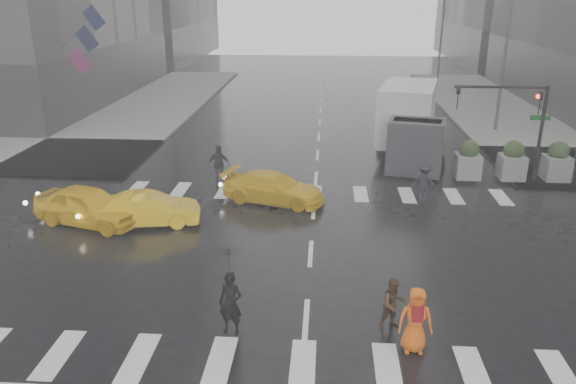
# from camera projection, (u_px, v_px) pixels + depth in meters

# --- Properties ---
(ground) EXTENTS (120.00, 120.00, 0.00)m
(ground) POSITION_uv_depth(u_px,v_px,m) (311.00, 254.00, 18.98)
(ground) COLOR black
(ground) RESTS_ON ground
(sidewalk_nw) EXTENTS (35.00, 35.00, 0.15)m
(sidewalk_nw) POSITION_uv_depth(u_px,v_px,m) (21.00, 125.00, 36.63)
(sidewalk_nw) COLOR gray
(sidewalk_nw) RESTS_ON ground
(road_markings) EXTENTS (18.00, 48.00, 0.01)m
(road_markings) POSITION_uv_depth(u_px,v_px,m) (311.00, 253.00, 18.98)
(road_markings) COLOR silver
(road_markings) RESTS_ON ground
(traffic_signal_pole) EXTENTS (4.45, 0.42, 4.50)m
(traffic_signal_pole) POSITION_uv_depth(u_px,v_px,m) (521.00, 114.00, 24.81)
(traffic_signal_pole) COLOR black
(traffic_signal_pole) RESTS_ON ground
(street_lamp_near) EXTENTS (2.15, 0.22, 9.00)m
(street_lamp_near) POSITION_uv_depth(u_px,v_px,m) (503.00, 51.00, 33.47)
(street_lamp_near) COLOR #59595B
(street_lamp_near) RESTS_ON ground
(street_lamp_far) EXTENTS (2.15, 0.22, 9.00)m
(street_lamp_far) POSITION_uv_depth(u_px,v_px,m) (441.00, 28.00, 52.22)
(street_lamp_far) COLOR #59595B
(street_lamp_far) RESTS_ON ground
(planter_west) EXTENTS (1.10, 1.10, 1.80)m
(planter_west) POSITION_uv_depth(u_px,v_px,m) (468.00, 160.00, 25.88)
(planter_west) COLOR gray
(planter_west) RESTS_ON ground
(planter_mid) EXTENTS (1.10, 1.10, 1.80)m
(planter_mid) POSITION_uv_depth(u_px,v_px,m) (512.00, 161.00, 25.75)
(planter_mid) COLOR gray
(planter_mid) RESTS_ON ground
(planter_east) EXTENTS (1.10, 1.10, 1.80)m
(planter_east) POSITION_uv_depth(u_px,v_px,m) (557.00, 162.00, 25.62)
(planter_east) COLOR gray
(planter_east) RESTS_ON ground
(flag_cluster) EXTENTS (2.87, 3.06, 4.69)m
(flag_cluster) POSITION_uv_depth(u_px,v_px,m) (82.00, 36.00, 35.38)
(flag_cluster) COLOR #59595B
(flag_cluster) RESTS_ON ground
(pedestrian_black) EXTENTS (1.15, 1.16, 2.43)m
(pedestrian_black) POSITION_uv_depth(u_px,v_px,m) (230.00, 277.00, 14.12)
(pedestrian_black) COLOR black
(pedestrian_black) RESTS_ON ground
(pedestrian_brown) EXTENTS (0.85, 0.77, 1.43)m
(pedestrian_brown) POSITION_uv_depth(u_px,v_px,m) (394.00, 304.00, 14.60)
(pedestrian_brown) COLOR #402916
(pedestrian_brown) RESTS_ON ground
(pedestrian_orange) EXTENTS (0.84, 0.55, 1.71)m
(pedestrian_orange) POSITION_uv_depth(u_px,v_px,m) (415.00, 320.00, 13.63)
(pedestrian_orange) COLOR #EE5E10
(pedestrian_orange) RESTS_ON ground
(pedestrian_far_a) EXTENTS (1.14, 0.78, 1.81)m
(pedestrian_far_a) POSITION_uv_depth(u_px,v_px,m) (219.00, 165.00, 25.52)
(pedestrian_far_a) COLOR black
(pedestrian_far_a) RESTS_ON ground
(pedestrian_far_b) EXTENTS (1.20, 0.97, 1.62)m
(pedestrian_far_b) POSITION_uv_depth(u_px,v_px,m) (424.00, 182.00, 23.51)
(pedestrian_far_b) COLOR black
(pedestrian_far_b) RESTS_ON ground
(taxi_front) EXTENTS (4.57, 2.90, 1.45)m
(taxi_front) POSITION_uv_depth(u_px,v_px,m) (88.00, 206.00, 21.16)
(taxi_front) COLOR yellow
(taxi_front) RESTS_ON ground
(taxi_mid) EXTENTS (3.94, 1.97, 1.24)m
(taxi_mid) POSITION_uv_depth(u_px,v_px,m) (149.00, 209.00, 21.10)
(taxi_mid) COLOR yellow
(taxi_mid) RESTS_ON ground
(taxi_rear) EXTENTS (4.12, 2.74, 1.24)m
(taxi_rear) POSITION_uv_depth(u_px,v_px,m) (274.00, 188.00, 23.40)
(taxi_rear) COLOR yellow
(taxi_rear) RESTS_ON ground
(box_truck) EXTENTS (2.65, 7.07, 3.76)m
(box_truck) POSITION_uv_depth(u_px,v_px,m) (409.00, 122.00, 28.85)
(box_truck) COLOR silver
(box_truck) RESTS_ON ground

